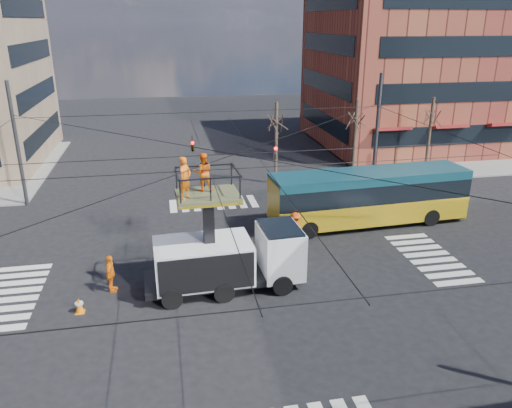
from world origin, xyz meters
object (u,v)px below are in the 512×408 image
at_px(utility_truck, 228,246).
at_px(city_bus, 369,196).
at_px(worker_ground, 111,274).
at_px(flagger, 295,228).
at_px(traffic_cone, 79,305).

bearing_deg(utility_truck, city_bus, 30.71).
height_order(utility_truck, city_bus, utility_truck).
relative_size(utility_truck, worker_ground, 4.09).
xyz_separation_m(utility_truck, flagger, (4.20, 4.18, -1.19)).
relative_size(traffic_cone, worker_ground, 0.38).
xyz_separation_m(traffic_cone, flagger, (10.53, 5.10, 0.53)).
xyz_separation_m(city_bus, traffic_cone, (-15.45, -6.88, -1.39)).
relative_size(traffic_cone, flagger, 0.39).
bearing_deg(flagger, utility_truck, -56.12).
bearing_deg(flagger, city_bus, 99.01).
bearing_deg(worker_ground, flagger, -63.20).
distance_m(city_bus, traffic_cone, 16.97).
bearing_deg(flagger, traffic_cone, -75.09).
relative_size(utility_truck, flagger, 4.13).
xyz_separation_m(traffic_cone, worker_ground, (1.18, 1.54, 0.53)).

